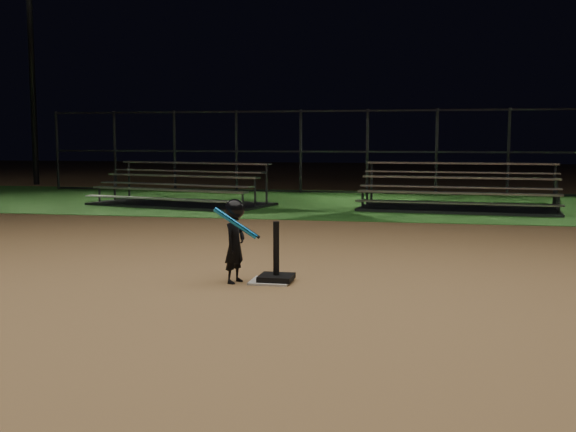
# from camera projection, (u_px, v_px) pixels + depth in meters

# --- Properties ---
(ground) EXTENTS (80.00, 80.00, 0.00)m
(ground) POSITION_uv_depth(u_px,v_px,m) (271.00, 282.00, 7.88)
(ground) COLOR #A07748
(ground) RESTS_ON ground
(grass_strip) EXTENTS (60.00, 8.00, 0.01)m
(grass_strip) POSITION_uv_depth(u_px,v_px,m) (357.00, 203.00, 17.63)
(grass_strip) COLOR #245B1D
(grass_strip) RESTS_ON ground
(home_plate) EXTENTS (0.45, 0.45, 0.02)m
(home_plate) POSITION_uv_depth(u_px,v_px,m) (271.00, 281.00, 7.88)
(home_plate) COLOR beige
(home_plate) RESTS_ON ground
(batting_tee) EXTENTS (0.38, 0.38, 0.67)m
(batting_tee) POSITION_uv_depth(u_px,v_px,m) (276.00, 270.00, 7.86)
(batting_tee) COLOR black
(batting_tee) RESTS_ON home_plate
(child_batter) EXTENTS (0.50, 0.43, 0.95)m
(child_batter) POSITION_uv_depth(u_px,v_px,m) (235.00, 238.00, 7.80)
(child_batter) COLOR black
(child_batter) RESTS_ON ground
(bleacher_left) EXTENTS (4.66, 3.07, 1.05)m
(bleacher_left) POSITION_uv_depth(u_px,v_px,m) (180.00, 197.00, 16.94)
(bleacher_left) COLOR silver
(bleacher_left) RESTS_ON ground
(bleacher_right) EXTENTS (4.57, 2.54, 1.08)m
(bleacher_right) POSITION_uv_depth(u_px,v_px,m) (458.00, 201.00, 15.83)
(bleacher_right) COLOR #A5A5A9
(bleacher_right) RESTS_ON ground
(backstop_fence) EXTENTS (20.08, 0.08, 2.50)m
(backstop_fence) POSITION_uv_depth(u_px,v_px,m) (367.00, 152.00, 20.41)
(backstop_fence) COLOR #38383D
(backstop_fence) RESTS_ON ground
(light_pole_left) EXTENTS (0.90, 0.53, 8.30)m
(light_pole_left) POSITION_uv_depth(u_px,v_px,m) (30.00, 44.00, 24.23)
(light_pole_left) COLOR #2D2D30
(light_pole_left) RESTS_ON ground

